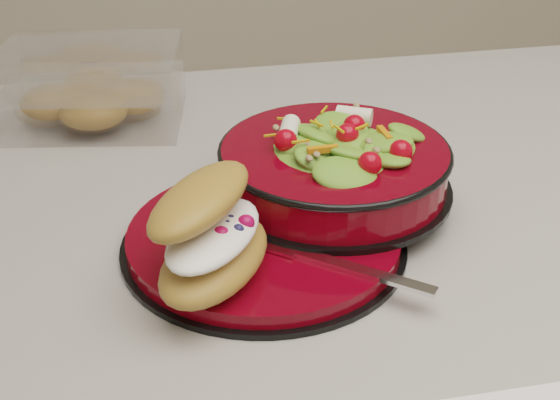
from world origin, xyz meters
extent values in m
cube|color=#A29E95|center=(0.00, 0.00, 0.88)|extent=(1.24, 0.74, 0.04)
cylinder|color=black|center=(-0.24, -0.12, 0.90)|extent=(0.27, 0.27, 0.01)
cylinder|color=#64030B|center=(-0.24, -0.12, 0.91)|extent=(0.26, 0.26, 0.01)
torus|color=black|center=(-0.23, -0.13, 0.92)|extent=(0.15, 0.15, 0.01)
cylinder|color=black|center=(-0.15, -0.06, 0.92)|extent=(0.24, 0.24, 0.01)
cylinder|color=#64030B|center=(-0.15, -0.06, 0.95)|extent=(0.23, 0.23, 0.04)
torus|color=black|center=(-0.15, -0.06, 0.97)|extent=(0.24, 0.24, 0.01)
ellipsoid|color=#44701F|center=(-0.15, -0.06, 0.97)|extent=(0.20, 0.20, 0.08)
sphere|color=red|center=(-0.10, -0.06, 1.01)|extent=(0.02, 0.02, 0.02)
sphere|color=red|center=(-0.14, -0.01, 1.01)|extent=(0.02, 0.02, 0.02)
sphere|color=red|center=(-0.19, -0.03, 1.01)|extent=(0.02, 0.02, 0.02)
sphere|color=red|center=(-0.19, -0.09, 1.01)|extent=(0.02, 0.02, 0.02)
sphere|color=red|center=(-0.14, -0.10, 1.01)|extent=(0.02, 0.02, 0.02)
cylinder|color=silver|center=(-0.12, -0.02, 1.01)|extent=(0.04, 0.04, 0.02)
cylinder|color=silver|center=(-0.19, -0.04, 1.01)|extent=(0.04, 0.04, 0.02)
cube|color=orange|center=(-0.17, -0.09, 1.01)|extent=(0.03, 0.03, 0.01)
cube|color=orange|center=(-0.10, -0.07, 1.01)|extent=(0.03, 0.02, 0.01)
ellipsoid|color=#AE7E35|center=(-0.29, -0.19, 0.94)|extent=(0.14, 0.16, 0.04)
ellipsoid|color=white|center=(-0.29, -0.19, 0.96)|extent=(0.12, 0.14, 0.02)
ellipsoid|color=#AE7E35|center=(-0.29, -0.17, 0.99)|extent=(0.13, 0.15, 0.03)
sphere|color=#BF0D3B|center=(-0.31, -0.19, 0.97)|extent=(0.02, 0.02, 0.02)
sphere|color=#BF0D3B|center=(-0.28, -0.20, 0.97)|extent=(0.02, 0.02, 0.02)
sphere|color=#BF0D3B|center=(-0.26, -0.18, 0.97)|extent=(0.02, 0.02, 0.02)
sphere|color=#BF0D3B|center=(-0.30, -0.18, 0.97)|extent=(0.02, 0.02, 0.02)
sphere|color=#191947|center=(-0.30, -0.18, 0.97)|extent=(0.01, 0.01, 0.01)
sphere|color=#191947|center=(-0.28, -0.19, 0.97)|extent=(0.01, 0.01, 0.01)
sphere|color=#191947|center=(-0.29, -0.19, 0.97)|extent=(0.01, 0.01, 0.01)
sphere|color=#191947|center=(-0.27, -0.19, 0.97)|extent=(0.01, 0.01, 0.01)
sphere|color=#191947|center=(-0.31, -0.20, 0.97)|extent=(0.01, 0.01, 0.01)
sphere|color=#191947|center=(-0.27, -0.18, 0.97)|extent=(0.01, 0.01, 0.01)
cube|color=silver|center=(-0.16, -0.21, 0.92)|extent=(0.11, 0.10, 0.00)
cube|color=silver|center=(-0.23, -0.15, 0.92)|extent=(0.05, 0.04, 0.00)
cube|color=white|center=(-0.39, 0.22, 0.93)|extent=(0.24, 0.20, 0.05)
cube|color=white|center=(-0.39, 0.22, 0.97)|extent=(0.24, 0.20, 0.04)
ellipsoid|color=#AE7E35|center=(-0.44, 0.22, 0.93)|extent=(0.08, 0.07, 0.04)
ellipsoid|color=#AE7E35|center=(-0.34, 0.22, 0.93)|extent=(0.08, 0.07, 0.04)
ellipsoid|color=#AE7E35|center=(-0.39, 0.26, 0.93)|extent=(0.08, 0.07, 0.04)
ellipsoid|color=#AE7E35|center=(-0.39, 0.18, 0.93)|extent=(0.08, 0.07, 0.04)
camera|label=1|loc=(-0.34, -0.74, 1.32)|focal=50.00mm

